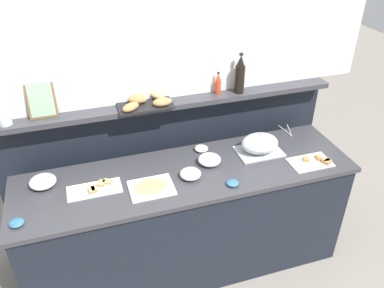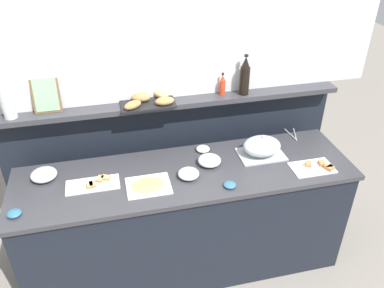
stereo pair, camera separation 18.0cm
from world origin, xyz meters
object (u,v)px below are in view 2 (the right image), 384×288
(sandwich_platter_side, at_px, (315,167))
(glass_bowl_medium, at_px, (44,175))
(condiment_bowl_dark, at_px, (203,149))
(serving_tongs, at_px, (293,135))
(condiment_bowl_teal, at_px, (230,185))
(glass_bowl_small, at_px, (189,174))
(cold_cuts_platter, at_px, (148,185))
(hot_sauce_bottle, at_px, (222,85))
(glass_bowl_large, at_px, (209,161))
(bread_basket, at_px, (149,99))
(wine_bottle_dark, at_px, (245,77))
(sandwich_platter_front, at_px, (94,184))
(condiment_bowl_cream, at_px, (14,213))
(framed_picture, at_px, (46,95))
(serving_cloche, at_px, (262,147))
(water_carafe, at_px, (6,98))

(sandwich_platter_side, relative_size, glass_bowl_medium, 1.70)
(condiment_bowl_dark, height_order, serving_tongs, condiment_bowl_dark)
(sandwich_platter_side, height_order, condiment_bowl_dark, same)
(glass_bowl_medium, distance_m, condiment_bowl_teal, 1.28)
(serving_tongs, bearing_deg, glass_bowl_small, -159.79)
(sandwich_platter_side, height_order, cold_cuts_platter, sandwich_platter_side)
(condiment_bowl_dark, bearing_deg, hot_sauce_bottle, 46.85)
(glass_bowl_medium, xyz_separation_m, serving_tongs, (1.93, 0.14, -0.03))
(glass_bowl_large, xyz_separation_m, bread_basket, (-0.37, 0.38, 0.36))
(hot_sauce_bottle, relative_size, wine_bottle_dark, 0.56)
(sandwich_platter_front, distance_m, bread_basket, 0.73)
(glass_bowl_small, relative_size, wine_bottle_dark, 0.47)
(condiment_bowl_cream, relative_size, wine_bottle_dark, 0.28)
(sandwich_platter_front, bearing_deg, condiment_bowl_dark, 16.02)
(glass_bowl_large, relative_size, framed_picture, 0.65)
(framed_picture, bearing_deg, glass_bowl_small, -30.67)
(sandwich_platter_front, height_order, glass_bowl_large, glass_bowl_large)
(glass_bowl_large, bearing_deg, serving_tongs, 16.90)
(glass_bowl_large, height_order, condiment_bowl_teal, glass_bowl_large)
(condiment_bowl_dark, bearing_deg, sandwich_platter_side, -29.07)
(serving_tongs, relative_size, framed_picture, 0.72)
(serving_cloche, height_order, water_carafe, water_carafe)
(hot_sauce_bottle, bearing_deg, cold_cuts_platter, -140.52)
(sandwich_platter_front, bearing_deg, hot_sauce_bottle, 23.84)
(condiment_bowl_dark, xyz_separation_m, wine_bottle_dark, (0.37, 0.19, 0.48))
(glass_bowl_medium, distance_m, wine_bottle_dark, 1.61)
(serving_cloche, relative_size, glass_bowl_small, 2.29)
(condiment_bowl_dark, distance_m, hot_sauce_bottle, 0.51)
(glass_bowl_small, distance_m, condiment_bowl_dark, 0.35)
(glass_bowl_large, height_order, wine_bottle_dark, wine_bottle_dark)
(hot_sauce_bottle, xyz_separation_m, framed_picture, (-1.28, 0.02, 0.05))
(glass_bowl_medium, distance_m, condiment_bowl_cream, 0.37)
(sandwich_platter_front, height_order, serving_cloche, serving_cloche)
(condiment_bowl_dark, height_order, bread_basket, bread_basket)
(glass_bowl_small, xyz_separation_m, water_carafe, (-1.15, 0.49, 0.47))
(sandwich_platter_front, distance_m, water_carafe, 0.83)
(condiment_bowl_cream, xyz_separation_m, condiment_bowl_dark, (1.30, 0.43, 0.00))
(serving_cloche, xyz_separation_m, glass_bowl_small, (-0.59, -0.14, -0.05))
(cold_cuts_platter, height_order, glass_bowl_small, glass_bowl_small)
(glass_bowl_medium, bearing_deg, bread_basket, 19.82)
(sandwich_platter_front, height_order, water_carafe, water_carafe)
(glass_bowl_medium, distance_m, hot_sauce_bottle, 1.45)
(glass_bowl_large, xyz_separation_m, water_carafe, (-1.33, 0.38, 0.47))
(framed_picture, bearing_deg, condiment_bowl_cream, -108.89)
(sandwich_platter_front, relative_size, wine_bottle_dark, 1.13)
(water_carafe, bearing_deg, serving_tongs, -3.88)
(sandwich_platter_front, relative_size, bread_basket, 0.89)
(serving_tongs, relative_size, hot_sauce_bottle, 1.06)
(glass_bowl_small, bearing_deg, cold_cuts_platter, -172.40)
(sandwich_platter_front, relative_size, serving_tongs, 1.91)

